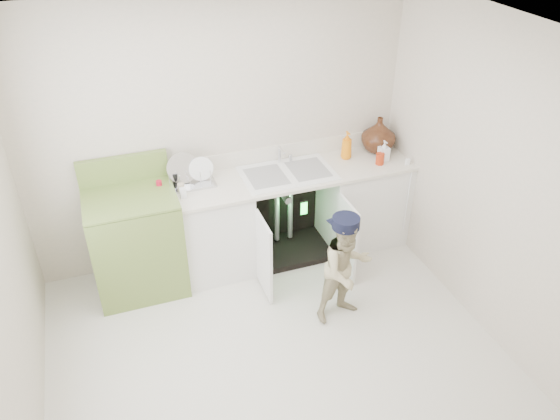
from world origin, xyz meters
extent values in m
plane|color=beige|center=(0.00, 0.00, 0.00)|extent=(3.50, 3.50, 0.00)
cube|color=#BDB4A2|center=(0.00, 1.50, 1.25)|extent=(3.50, 2.50, 0.02)
cube|color=#BDB4A2|center=(0.00, -1.50, 1.25)|extent=(3.50, 2.50, 0.02)
cube|color=#BDB4A2|center=(1.75, 0.00, 1.25)|extent=(2.50, 3.00, 0.02)
plane|color=white|center=(0.00, 0.00, 2.50)|extent=(3.50, 3.50, 0.00)
cube|color=white|center=(-0.25, 1.20, 0.43)|extent=(0.80, 0.60, 0.86)
cube|color=white|center=(1.35, 1.20, 0.43)|extent=(0.80, 0.60, 0.86)
cube|color=black|center=(0.55, 1.47, 0.43)|extent=(0.80, 0.06, 0.86)
cube|color=black|center=(0.55, 1.20, 0.03)|extent=(0.80, 0.60, 0.06)
cylinder|color=gray|center=(0.48, 1.30, 0.45)|extent=(0.05, 0.05, 0.70)
cylinder|color=gray|center=(0.62, 1.30, 0.45)|extent=(0.05, 0.05, 0.70)
cylinder|color=gray|center=(0.55, 1.25, 0.62)|extent=(0.07, 0.18, 0.07)
cube|color=white|center=(0.15, 0.70, 0.40)|extent=(0.03, 0.40, 0.76)
cube|color=white|center=(0.95, 0.70, 0.40)|extent=(0.02, 0.40, 0.76)
cube|color=silver|center=(0.55, 1.20, 0.89)|extent=(2.44, 0.64, 0.03)
cube|color=silver|center=(0.55, 1.49, 0.98)|extent=(2.44, 0.02, 0.15)
cube|color=white|center=(0.55, 1.20, 0.90)|extent=(0.85, 0.55, 0.02)
cube|color=gray|center=(0.34, 1.20, 0.91)|extent=(0.34, 0.40, 0.01)
cube|color=gray|center=(0.76, 1.20, 0.91)|extent=(0.34, 0.40, 0.01)
cylinder|color=silver|center=(0.55, 1.42, 0.99)|extent=(0.03, 0.03, 0.17)
cylinder|color=silver|center=(0.55, 1.36, 1.06)|extent=(0.02, 0.14, 0.02)
cylinder|color=silver|center=(0.66, 1.42, 0.94)|extent=(0.04, 0.04, 0.06)
cylinder|color=white|center=(1.68, 0.89, 0.55)|extent=(0.01, 0.01, 0.70)
cube|color=white|center=(1.68, 0.98, 0.93)|extent=(0.04, 0.02, 0.06)
cube|color=silver|center=(-0.34, 1.32, 0.91)|extent=(0.45, 0.30, 0.02)
cylinder|color=silver|center=(-0.38, 1.34, 0.99)|extent=(0.28, 0.10, 0.27)
cylinder|color=white|center=(-0.22, 1.32, 0.98)|extent=(0.22, 0.06, 0.22)
cylinder|color=silver|center=(-0.52, 1.22, 0.98)|extent=(0.01, 0.01, 0.13)
cylinder|color=silver|center=(-0.43, 1.22, 0.98)|extent=(0.01, 0.01, 0.13)
cylinder|color=silver|center=(-0.34, 1.22, 0.98)|extent=(0.01, 0.01, 0.13)
cylinder|color=silver|center=(-0.25, 1.22, 0.98)|extent=(0.01, 0.01, 0.13)
cylinder|color=silver|center=(-0.16, 1.22, 0.98)|extent=(0.01, 0.01, 0.13)
imported|color=#4A2415|center=(1.55, 1.34, 1.08)|extent=(0.34, 0.34, 0.35)
imported|color=orange|center=(1.19, 1.30, 1.04)|extent=(0.11, 0.11, 0.27)
imported|color=white|center=(1.51, 1.14, 1.00)|extent=(0.09, 0.09, 0.20)
cylinder|color=#AE2C0E|center=(1.44, 1.08, 0.96)|extent=(0.08, 0.08, 0.11)
cylinder|color=#B90F28|center=(-0.61, 1.28, 0.95)|extent=(0.05, 0.05, 0.10)
cylinder|color=tan|center=(-0.44, 1.20, 0.94)|extent=(0.06, 0.06, 0.08)
cylinder|color=black|center=(-0.46, 1.32, 0.96)|extent=(0.04, 0.04, 0.12)
cube|color=silver|center=(-0.44, 1.10, 0.95)|extent=(0.05, 0.05, 0.09)
cube|color=olive|center=(-0.88, 1.18, 0.47)|extent=(0.77, 0.65, 0.93)
cube|color=olive|center=(-0.88, 1.18, 0.95)|extent=(0.77, 0.65, 0.02)
cube|color=olive|center=(-0.88, 1.46, 1.08)|extent=(0.77, 0.06, 0.24)
cylinder|color=black|center=(-1.07, 1.02, 0.94)|extent=(0.17, 0.17, 0.02)
cylinder|color=silver|center=(-1.07, 1.02, 0.95)|extent=(0.20, 0.20, 0.01)
cylinder|color=black|center=(-1.07, 1.33, 0.94)|extent=(0.17, 0.17, 0.02)
cylinder|color=silver|center=(-1.07, 1.33, 0.95)|extent=(0.20, 0.20, 0.01)
cylinder|color=black|center=(-0.69, 1.02, 0.94)|extent=(0.17, 0.17, 0.02)
cylinder|color=silver|center=(-0.69, 1.02, 0.95)|extent=(0.20, 0.20, 0.01)
cylinder|color=black|center=(-0.69, 1.33, 0.94)|extent=(0.17, 0.17, 0.02)
cylinder|color=silver|center=(-0.69, 1.33, 0.95)|extent=(0.20, 0.20, 0.01)
imported|color=tan|center=(0.70, 0.20, 0.49)|extent=(0.54, 0.45, 0.99)
cylinder|color=black|center=(0.70, 0.20, 0.96)|extent=(0.25, 0.25, 0.09)
cube|color=black|center=(0.68, 0.30, 0.92)|extent=(0.18, 0.12, 0.01)
cube|color=black|center=(0.58, 0.86, 0.72)|extent=(0.07, 0.01, 0.14)
cube|color=#26F23F|center=(0.58, 0.85, 0.72)|extent=(0.06, 0.00, 0.12)
camera|label=1|loc=(-0.99, -2.93, 3.34)|focal=35.00mm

